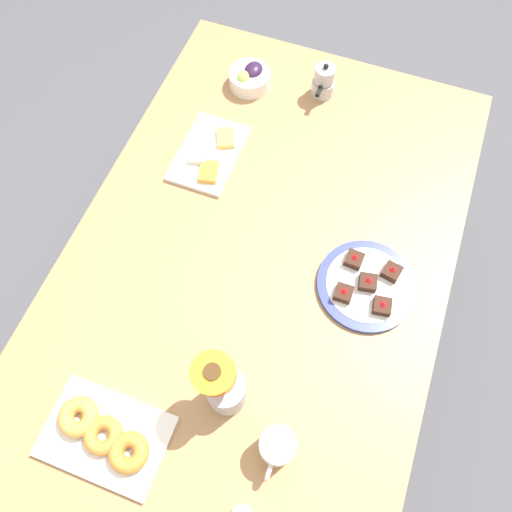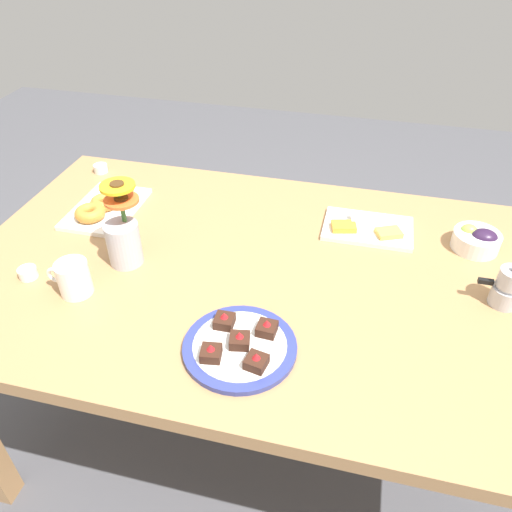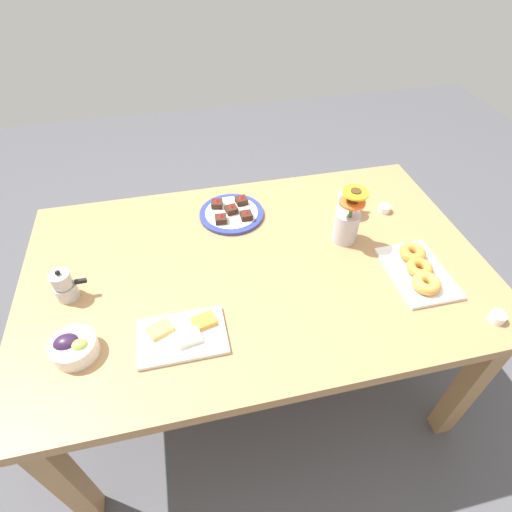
{
  "view_description": "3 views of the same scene",
  "coord_description": "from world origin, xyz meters",
  "px_view_note": "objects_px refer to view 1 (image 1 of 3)",
  "views": [
    {
      "loc": [
        0.52,
        0.19,
        1.94
      ],
      "look_at": [
        0.0,
        0.0,
        0.78
      ],
      "focal_mm": 35.0,
      "sensor_mm": 36.0,
      "label": 1
    },
    {
      "loc": [
        -0.25,
        1.02,
        1.58
      ],
      "look_at": [
        0.0,
        0.0,
        0.78
      ],
      "focal_mm": 35.0,
      "sensor_mm": 36.0,
      "label": 2
    },
    {
      "loc": [
        -0.22,
        -0.96,
        1.74
      ],
      "look_at": [
        0.0,
        0.0,
        0.78
      ],
      "focal_mm": 28.0,
      "sensor_mm": 36.0,
      "label": 3
    }
  ],
  "objects_px": {
    "dining_table": "(256,275)",
    "dessert_plate": "(366,285)",
    "croissant_platter": "(104,435)",
    "moka_pot": "(323,82)",
    "grape_bowl": "(250,77)",
    "coffee_mug": "(277,447)",
    "flower_vase": "(225,389)",
    "cheese_platter": "(209,154)"
  },
  "relations": [
    {
      "from": "dining_table",
      "to": "flower_vase",
      "type": "distance_m",
      "value": 0.39
    },
    {
      "from": "grape_bowl",
      "to": "flower_vase",
      "type": "distance_m",
      "value": 0.98
    },
    {
      "from": "coffee_mug",
      "to": "cheese_platter",
      "type": "bearing_deg",
      "value": -146.92
    },
    {
      "from": "cheese_platter",
      "to": "moka_pot",
      "type": "distance_m",
      "value": 0.42
    },
    {
      "from": "grape_bowl",
      "to": "moka_pot",
      "type": "distance_m",
      "value": 0.23
    },
    {
      "from": "croissant_platter",
      "to": "grape_bowl",
      "type": "bearing_deg",
      "value": -176.54
    },
    {
      "from": "coffee_mug",
      "to": "moka_pot",
      "type": "bearing_deg",
      "value": -168.41
    },
    {
      "from": "cheese_platter",
      "to": "dessert_plate",
      "type": "distance_m",
      "value": 0.59
    },
    {
      "from": "coffee_mug",
      "to": "dessert_plate",
      "type": "relative_size",
      "value": 0.45
    },
    {
      "from": "grape_bowl",
      "to": "cheese_platter",
      "type": "relative_size",
      "value": 0.5
    },
    {
      "from": "dessert_plate",
      "to": "moka_pot",
      "type": "distance_m",
      "value": 0.66
    },
    {
      "from": "dessert_plate",
      "to": "flower_vase",
      "type": "relative_size",
      "value": 1.1
    },
    {
      "from": "grape_bowl",
      "to": "coffee_mug",
      "type": "bearing_deg",
      "value": 23.74
    },
    {
      "from": "croissant_platter",
      "to": "cheese_platter",
      "type": "bearing_deg",
      "value": -174.27
    },
    {
      "from": "moka_pot",
      "to": "croissant_platter",
      "type": "bearing_deg",
      "value": -7.84
    },
    {
      "from": "cheese_platter",
      "to": "moka_pot",
      "type": "xyz_separation_m",
      "value": [
        -0.35,
        0.24,
        0.04
      ]
    },
    {
      "from": "dining_table",
      "to": "croissant_platter",
      "type": "bearing_deg",
      "value": -17.73
    },
    {
      "from": "moka_pot",
      "to": "grape_bowl",
      "type": "bearing_deg",
      "value": -79.11
    },
    {
      "from": "dessert_plate",
      "to": "moka_pot",
      "type": "height_order",
      "value": "moka_pot"
    },
    {
      "from": "grape_bowl",
      "to": "dessert_plate",
      "type": "xyz_separation_m",
      "value": [
        0.55,
        0.53,
        -0.02
      ]
    },
    {
      "from": "dessert_plate",
      "to": "flower_vase",
      "type": "xyz_separation_m",
      "value": [
        0.38,
        -0.24,
        0.07
      ]
    },
    {
      "from": "croissant_platter",
      "to": "dessert_plate",
      "type": "distance_m",
      "value": 0.73
    },
    {
      "from": "coffee_mug",
      "to": "croissant_platter",
      "type": "distance_m",
      "value": 0.39
    },
    {
      "from": "dining_table",
      "to": "dessert_plate",
      "type": "bearing_deg",
      "value": 96.81
    },
    {
      "from": "coffee_mug",
      "to": "flower_vase",
      "type": "xyz_separation_m",
      "value": [
        -0.07,
        -0.15,
        0.03
      ]
    },
    {
      "from": "cheese_platter",
      "to": "flower_vase",
      "type": "relative_size",
      "value": 1.11
    },
    {
      "from": "cheese_platter",
      "to": "moka_pot",
      "type": "relative_size",
      "value": 2.18
    },
    {
      "from": "dessert_plate",
      "to": "moka_pot",
      "type": "xyz_separation_m",
      "value": [
        -0.59,
        -0.3,
        0.04
      ]
    },
    {
      "from": "cheese_platter",
      "to": "dessert_plate",
      "type": "bearing_deg",
      "value": 65.81
    },
    {
      "from": "dining_table",
      "to": "moka_pot",
      "type": "relative_size",
      "value": 13.45
    },
    {
      "from": "cheese_platter",
      "to": "dessert_plate",
      "type": "xyz_separation_m",
      "value": [
        0.24,
        0.54,
        0.0
      ]
    },
    {
      "from": "coffee_mug",
      "to": "grape_bowl",
      "type": "xyz_separation_m",
      "value": [
        -1.0,
        -0.44,
        -0.02
      ]
    },
    {
      "from": "cheese_platter",
      "to": "moka_pot",
      "type": "bearing_deg",
      "value": 145.37
    },
    {
      "from": "cheese_platter",
      "to": "dining_table",
      "type": "bearing_deg",
      "value": 41.94
    },
    {
      "from": "coffee_mug",
      "to": "moka_pot",
      "type": "relative_size",
      "value": 0.97
    },
    {
      "from": "dining_table",
      "to": "grape_bowl",
      "type": "relative_size",
      "value": 12.29
    },
    {
      "from": "flower_vase",
      "to": "grape_bowl",
      "type": "bearing_deg",
      "value": -162.63
    },
    {
      "from": "grape_bowl",
      "to": "croissant_platter",
      "type": "relative_size",
      "value": 0.46
    },
    {
      "from": "grape_bowl",
      "to": "dessert_plate",
      "type": "relative_size",
      "value": 0.51
    },
    {
      "from": "grape_bowl",
      "to": "cheese_platter",
      "type": "xyz_separation_m",
      "value": [
        0.3,
        -0.01,
        -0.02
      ]
    },
    {
      "from": "dessert_plate",
      "to": "flower_vase",
      "type": "bearing_deg",
      "value": -31.59
    },
    {
      "from": "coffee_mug",
      "to": "moka_pot",
      "type": "distance_m",
      "value": 1.06
    }
  ]
}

